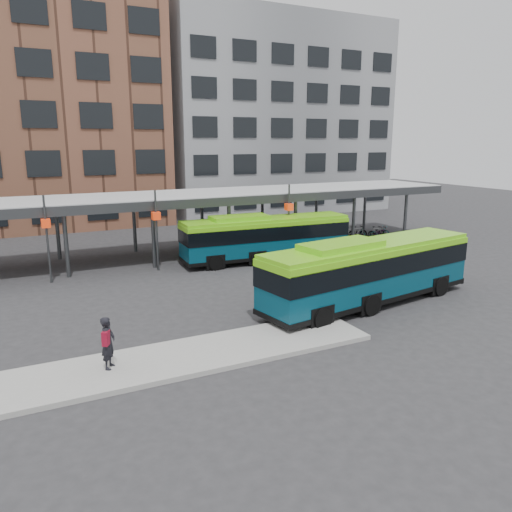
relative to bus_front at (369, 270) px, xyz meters
The scene contains 9 objects.
ground 4.64m from the bus_front, 167.51° to the left, with size 120.00×120.00×0.00m, color #28282B.
boarding_island 10.06m from the bus_front, 168.00° to the right, with size 14.00×3.00×0.18m, color gray.
canopy 14.62m from the bus_front, 107.20° to the left, with size 40.00×6.53×4.80m.
building_brick 37.06m from the bus_front, 113.35° to the left, with size 26.00×14.00×22.00m, color brown.
building_grey 35.95m from the bus_front, 70.31° to the left, with size 24.00×14.00×20.00m, color slate.
bus_front is the anchor object (origin of this frame).
bus_rear 10.06m from the bus_front, 91.53° to the left, with size 11.12×2.93×3.04m.
pedestrian 12.56m from the bus_front, behind, with size 0.69×0.78×1.79m.
bike_rack 15.94m from the bus_front, 55.31° to the left, with size 6.43×1.48×1.07m.
Camera 1 is at (-10.68, -18.87, 7.62)m, focal length 35.00 mm.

